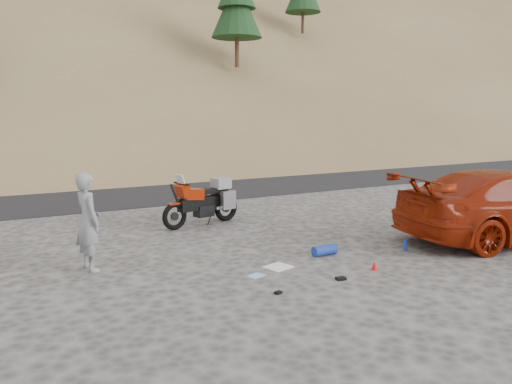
{
  "coord_description": "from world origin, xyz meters",
  "views": [
    {
      "loc": [
        -3.7,
        -8.5,
        2.73
      ],
      "look_at": [
        1.49,
        1.03,
        1.0
      ],
      "focal_mm": 35.0,
      "sensor_mm": 36.0,
      "label": 1
    }
  ],
  "objects": [
    {
      "name": "gear_funnel",
      "position": [
        2.17,
        -2.09,
        0.08
      ],
      "size": [
        0.12,
        0.12,
        0.15
      ],
      "primitive_type": "cone",
      "rotation": [
        0.0,
        0.0,
        -0.05
      ],
      "color": "red",
      "rests_on": "ground"
    },
    {
      "name": "motorcycle",
      "position": [
        0.96,
        2.67,
        0.57
      ],
      "size": [
        2.2,
        0.96,
        1.33
      ],
      "rotation": [
        0.0,
        0.0,
        0.25
      ],
      "color": "black",
      "rests_on": "ground"
    },
    {
      "name": "gear_bottle",
      "position": [
        3.56,
        -1.43,
        0.11
      ],
      "size": [
        0.08,
        0.08,
        0.22
      ],
      "primitive_type": "cylinder",
      "rotation": [
        0.0,
        0.0,
        0.07
      ],
      "color": "navy",
      "rests_on": "ground"
    },
    {
      "name": "gear_glove_b",
      "position": [
        0.08,
        -2.28,
        0.02
      ],
      "size": [
        0.12,
        0.11,
        0.04
      ],
      "primitive_type": "cube",
      "rotation": [
        0.0,
        0.0,
        0.26
      ],
      "color": "black",
      "rests_on": "ground"
    },
    {
      "name": "gear_blue_mat",
      "position": [
        1.94,
        -0.94,
        0.1
      ],
      "size": [
        0.5,
        0.21,
        0.2
      ],
      "primitive_type": "cylinder",
      "rotation": [
        0.0,
        1.57,
        0.02
      ],
      "color": "navy",
      "rests_on": "ground"
    },
    {
      "name": "gear_glove_a",
      "position": [
        1.31,
        -2.24,
        0.02
      ],
      "size": [
        0.17,
        0.13,
        0.05
      ],
      "primitive_type": "cube",
      "rotation": [
        0.0,
        0.0,
        -0.13
      ],
      "color": "black",
      "rests_on": "ground"
    },
    {
      "name": "ground",
      "position": [
        0.0,
        0.0,
        0.0
      ],
      "size": [
        140.0,
        140.0,
        0.0
      ],
      "primitive_type": "plane",
      "color": "#3E3C39",
      "rests_on": "ground"
    },
    {
      "name": "gear_white_cloth",
      "position": [
        0.75,
        -1.16,
        0.01
      ],
      "size": [
        0.53,
        0.5,
        0.01
      ],
      "primitive_type": "cube",
      "rotation": [
        0.0,
        0.0,
        0.28
      ],
      "color": "white",
      "rests_on": "ground"
    },
    {
      "name": "man",
      "position": [
        -2.22,
        0.3,
        0.0
      ],
      "size": [
        0.52,
        0.7,
        1.73
      ],
      "primitive_type": "imported",
      "rotation": [
        0.0,
        0.0,
        1.76
      ],
      "color": "gray",
      "rests_on": "ground"
    },
    {
      "name": "road",
      "position": [
        0.0,
        9.0,
        0.0
      ],
      "size": [
        120.0,
        7.0,
        0.05
      ],
      "primitive_type": "cube",
      "color": "black",
      "rests_on": "ground"
    },
    {
      "name": "gear_blue_cloth",
      "position": [
        0.17,
        -1.39,
        0.01
      ],
      "size": [
        0.33,
        0.28,
        0.01
      ],
      "primitive_type": "cube",
      "rotation": [
        0.0,
        0.0,
        0.33
      ],
      "color": "#8EB9DC",
      "rests_on": "ground"
    },
    {
      "name": "hillside",
      "position": [
        -0.05,
        40.88,
        11.08
      ],
      "size": [
        120.0,
        73.0,
        46.72
      ],
      "color": "brown",
      "rests_on": "ground"
    },
    {
      "name": "red_car",
      "position": [
        6.23,
        -1.89,
        0.0
      ],
      "size": [
        5.54,
        3.08,
        1.52
      ],
      "primitive_type": "imported",
      "rotation": [
        0.0,
        0.0,
        1.38
      ],
      "color": "maroon",
      "rests_on": "ground"
    }
  ]
}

